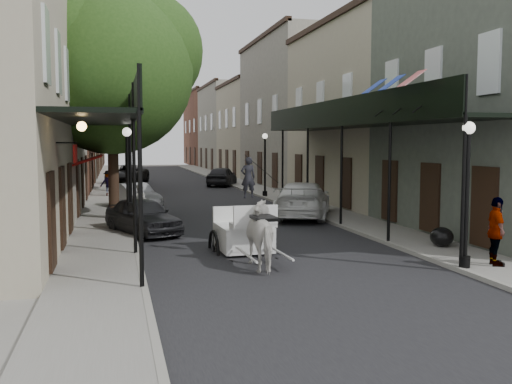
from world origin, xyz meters
TOP-DOWN VIEW (x-y plane):
  - ground at (0.00, 0.00)m, footprint 140.00×140.00m
  - road at (0.00, 20.00)m, footprint 8.00×90.00m
  - sidewalk_left at (-5.00, 20.00)m, footprint 2.20×90.00m
  - sidewalk_right at (5.00, 20.00)m, footprint 2.20×90.00m
  - building_row_left at (-8.60, 30.00)m, footprint 5.00×80.00m
  - building_row_right at (8.60, 30.00)m, footprint 5.00×80.00m
  - gallery_left at (-4.79, 6.98)m, footprint 2.20×18.05m
  - gallery_right at (4.79, 6.98)m, footprint 2.20×18.05m
  - tree_near at (-4.20, 10.18)m, footprint 7.31×6.80m
  - tree_far at (-4.25, 24.18)m, footprint 6.45×6.00m
  - lamppost_right_near at (4.10, -2.00)m, footprint 0.32×0.32m
  - lamppost_left at (-4.10, 6.00)m, footprint 0.32×0.32m
  - lamppost_right_far at (4.10, 18.00)m, footprint 0.32×0.32m
  - horse at (-0.72, -0.32)m, footprint 1.02×2.10m
  - carriage at (-0.82, 2.39)m, footprint 1.88×2.62m
  - pedestrian_walking at (-3.48, 10.22)m, footprint 0.77×0.61m
  - pedestrian_sidewalk_left at (-4.95, 20.48)m, footprint 1.03×0.66m
  - pedestrian_sidewalk_right at (5.00, -2.00)m, footprint 0.76×1.13m
  - car_left_near at (-3.60, 6.07)m, footprint 2.96×4.21m
  - car_left_mid at (-3.60, 14.00)m, footprint 2.59×4.11m
  - car_left_far at (-3.60, 32.28)m, footprint 3.95×5.88m
  - car_right_near at (3.44, 9.00)m, footprint 4.18×5.88m
  - car_right_far at (3.31, 27.76)m, footprint 3.26×4.70m
  - trash_bags at (5.28, 0.93)m, footprint 0.97×1.12m

SIDE VIEW (x-z plane):
  - ground at x=0.00m, z-range 0.00..0.00m
  - road at x=0.00m, z-range 0.00..0.01m
  - sidewalk_left at x=-5.00m, z-range 0.00..0.12m
  - sidewalk_right at x=5.00m, z-range 0.00..0.12m
  - trash_bags at x=5.28m, z-range 0.10..0.70m
  - car_left_mid at x=-3.60m, z-range 0.00..1.28m
  - car_left_near at x=-3.60m, z-range 0.00..1.33m
  - car_right_far at x=3.31m, z-range 0.00..1.49m
  - car_left_far at x=-3.60m, z-range 0.00..1.50m
  - pedestrian_walking at x=-3.48m, z-range 0.00..1.53m
  - car_right_near at x=3.44m, z-range 0.00..1.58m
  - horse at x=-0.72m, z-range 0.00..1.74m
  - pedestrian_sidewalk_left at x=-4.95m, z-range 0.12..1.63m
  - pedestrian_sidewalk_right at x=5.00m, z-range 0.12..1.91m
  - carriage at x=-0.82m, z-range -0.33..2.59m
  - lamppost_right_near at x=4.10m, z-range 0.19..3.90m
  - lamppost_left at x=-4.10m, z-range 0.19..3.90m
  - lamppost_right_far at x=4.10m, z-range 0.19..3.90m
  - gallery_left at x=-4.79m, z-range 1.61..6.49m
  - gallery_right at x=4.79m, z-range 1.61..6.49m
  - building_row_left at x=-8.60m, z-range 0.00..10.50m
  - building_row_right at x=8.60m, z-range 0.00..10.50m
  - tree_far at x=-4.25m, z-range 1.53..10.14m
  - tree_near at x=-4.20m, z-range 1.67..11.30m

